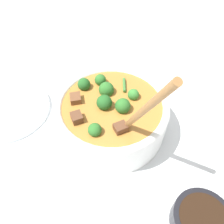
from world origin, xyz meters
TOP-DOWN VIEW (x-y plane):
  - ground_plane at (0.00, 0.00)m, footprint 4.00×4.00m
  - stew_bowl at (-0.00, -0.00)m, footprint 0.25×0.29m
  - condiment_bowl at (-0.02, -0.27)m, footprint 0.10×0.10m
  - empty_plate at (-0.17, 0.21)m, footprint 0.21×0.21m

SIDE VIEW (x-z plane):
  - ground_plane at x=0.00m, z-range 0.00..0.00m
  - empty_plate at x=-0.17m, z-range 0.00..0.02m
  - condiment_bowl at x=-0.02m, z-range 0.00..0.04m
  - stew_bowl at x=0.00m, z-range -0.09..0.19m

